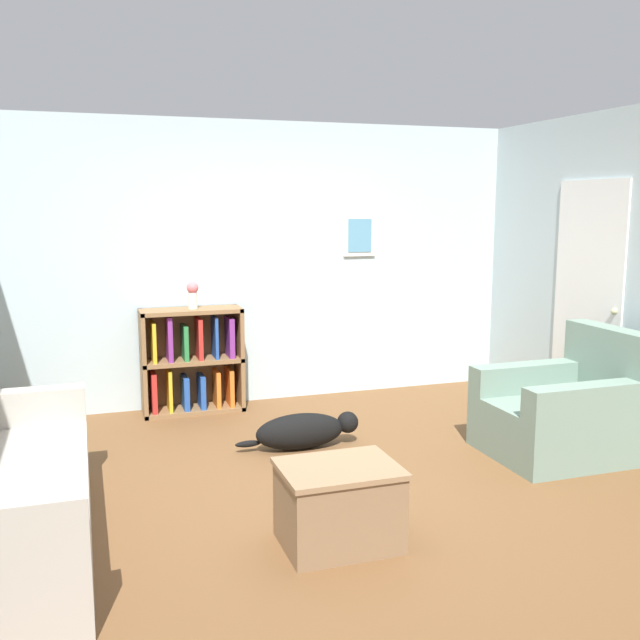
{
  "coord_description": "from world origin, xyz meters",
  "views": [
    {
      "loc": [
        -1.55,
        -4.24,
        1.85
      ],
      "look_at": [
        0.0,
        0.4,
        1.05
      ],
      "focal_mm": 40.0,
      "sensor_mm": 36.0,
      "label": 1
    }
  ],
  "objects_px": {
    "recliner_chair": "(568,411)",
    "dog": "(304,431)",
    "bookshelf": "(192,362)",
    "vase": "(193,293)",
    "coffee_table": "(339,503)"
  },
  "relations": [
    {
      "from": "coffee_table",
      "to": "vase",
      "type": "distance_m",
      "value": 2.95
    },
    {
      "from": "bookshelf",
      "to": "vase",
      "type": "relative_size",
      "value": 3.91
    },
    {
      "from": "bookshelf",
      "to": "dog",
      "type": "bearing_deg",
      "value": -63.03
    },
    {
      "from": "bookshelf",
      "to": "vase",
      "type": "bearing_deg",
      "value": -39.14
    },
    {
      "from": "bookshelf",
      "to": "coffee_table",
      "type": "xyz_separation_m",
      "value": [
        0.37,
        -2.83,
        -0.21
      ]
    },
    {
      "from": "bookshelf",
      "to": "recliner_chair",
      "type": "height_order",
      "value": "bookshelf"
    },
    {
      "from": "bookshelf",
      "to": "coffee_table",
      "type": "relative_size",
      "value": 1.46
    },
    {
      "from": "bookshelf",
      "to": "recliner_chair",
      "type": "xyz_separation_m",
      "value": [
        2.49,
        -2.0,
        -0.13
      ]
    },
    {
      "from": "coffee_table",
      "to": "dog",
      "type": "distance_m",
      "value": 1.58
    },
    {
      "from": "dog",
      "to": "vase",
      "type": "height_order",
      "value": "vase"
    },
    {
      "from": "bookshelf",
      "to": "vase",
      "type": "distance_m",
      "value": 0.62
    },
    {
      "from": "recliner_chair",
      "to": "dog",
      "type": "height_order",
      "value": "recliner_chair"
    },
    {
      "from": "bookshelf",
      "to": "recliner_chair",
      "type": "bearing_deg",
      "value": -38.82
    },
    {
      "from": "coffee_table",
      "to": "dog",
      "type": "height_order",
      "value": "coffee_table"
    },
    {
      "from": "coffee_table",
      "to": "dog",
      "type": "relative_size",
      "value": 0.66
    }
  ]
}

